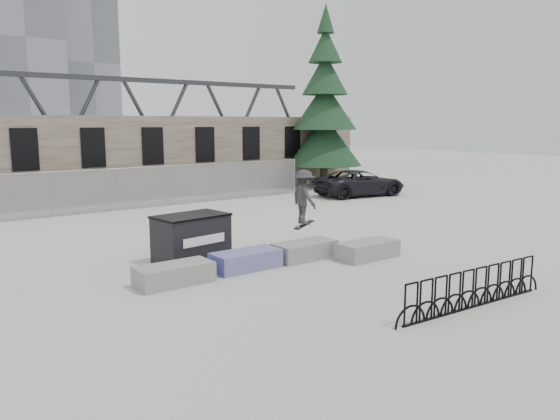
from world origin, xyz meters
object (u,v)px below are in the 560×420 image
object	(u,v)px
bike_rack	(474,289)
planter_center_right	(305,250)
planter_offset	(368,249)
dumpster	(191,238)
suv	(360,183)
spruce_tree	(325,113)
planter_center_left	(246,259)
skateboarder	(304,197)
planter_far_left	(174,273)

from	to	relation	value
bike_rack	planter_center_right	bearing A→B (deg)	91.72
planter_offset	dumpster	xyz separation A→B (m)	(-4.47, 3.02, 0.43)
suv	planter_center_right	bearing A→B (deg)	138.02
spruce_tree	planter_center_left	bearing A→B (deg)	-137.92
bike_rack	spruce_tree	xyz separation A→B (m)	(13.15, 19.79, 4.31)
planter_center_right	dumpster	bearing A→B (deg)	146.73
suv	skateboarder	xyz separation A→B (m)	(-11.49, -8.79, 1.08)
planter_offset	skateboarder	world-z (taller)	skateboarder
bike_rack	spruce_tree	distance (m)	24.15
planter_offset	spruce_tree	bearing A→B (deg)	52.25
dumpster	planter_center_left	bearing A→B (deg)	-73.70
planter_offset	bike_rack	xyz separation A→B (m)	(-1.41, -4.63, 0.15)
planter_far_left	skateboarder	distance (m)	5.11
planter_center_left	planter_offset	xyz separation A→B (m)	(3.69, -1.23, 0.00)
dumpster	planter_center_right	bearing A→B (deg)	-40.35
planter_far_left	suv	size ratio (longest dim) A/B	0.38
dumpster	bike_rack	size ratio (longest dim) A/B	0.47
planter_center_right	bike_rack	size ratio (longest dim) A/B	0.41
planter_center_left	spruce_tree	world-z (taller)	spruce_tree
planter_center_right	spruce_tree	distance (m)	19.86
planter_offset	skateboarder	distance (m)	2.56
spruce_tree	suv	world-z (taller)	spruce_tree
planter_offset	dumpster	size ratio (longest dim) A/B	0.87
suv	bike_rack	bearing A→B (deg)	152.04
planter_center_left	skateboarder	xyz separation A→B (m)	(2.54, 0.47, 1.53)
planter_offset	spruce_tree	distance (m)	19.68
dumpster	suv	distance (m)	16.58
planter_offset	skateboarder	bearing A→B (deg)	124.27
planter_center_left	spruce_tree	bearing A→B (deg)	42.08
planter_far_left	bike_rack	world-z (taller)	bike_rack
planter_center_right	skateboarder	distance (m)	1.69
bike_rack	spruce_tree	world-z (taller)	spruce_tree
skateboarder	spruce_tree	bearing A→B (deg)	-36.57
planter_center_right	skateboarder	bearing A→B (deg)	52.76
planter_center_right	suv	bearing A→B (deg)	38.14
planter_offset	planter_far_left	bearing A→B (deg)	169.42
dumpster	spruce_tree	world-z (taller)	spruce_tree
planter_offset	skateboarder	xyz separation A→B (m)	(-1.15, 1.69, 1.53)
planter_offset	suv	distance (m)	14.73
planter_far_left	planter_offset	size ratio (longest dim) A/B	1.00
planter_center_right	spruce_tree	xyz separation A→B (m)	(13.32, 14.03, 4.46)
planter_far_left	planter_center_left	distance (m)	2.31
spruce_tree	suv	size ratio (longest dim) A/B	2.16
bike_rack	skateboarder	world-z (taller)	skateboarder
bike_rack	planter_center_left	bearing A→B (deg)	111.29
bike_rack	planter_offset	bearing A→B (deg)	73.05
planter_far_left	spruce_tree	bearing A→B (deg)	38.37
planter_far_left	skateboarder	xyz separation A→B (m)	(4.84, 0.57, 1.53)
planter_center_right	planter_offset	xyz separation A→B (m)	(1.58, -1.13, 0.00)
dumpster	skateboarder	size ratio (longest dim) A/B	1.23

